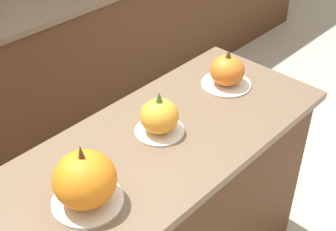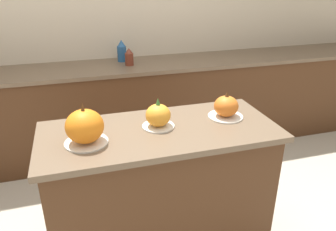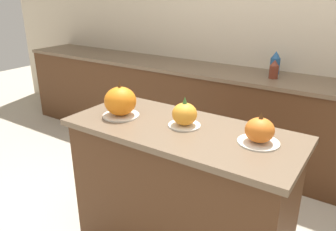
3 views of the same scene
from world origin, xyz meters
TOP-DOWN VIEW (x-y plane):
  - kitchen_island at (0.00, 0.00)m, footprint 1.34×0.59m
  - pumpkin_cake_left at (-0.41, -0.05)m, footprint 0.23×0.23m
  - pumpkin_cake_center at (-0.00, 0.03)m, footprint 0.19×0.19m
  - pumpkin_cake_right at (0.43, 0.05)m, footprint 0.21×0.21m

SIDE VIEW (x-z plane):
  - kitchen_island at x=0.00m, z-range 0.00..0.92m
  - pumpkin_cake_right at x=0.43m, z-range 0.90..1.07m
  - pumpkin_cake_center at x=0.00m, z-range 0.90..1.08m
  - pumpkin_cake_left at x=-0.41m, z-range 0.90..1.13m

